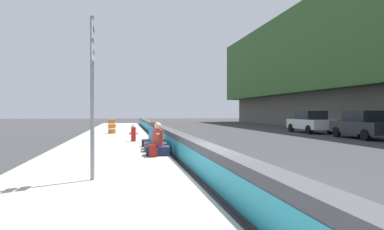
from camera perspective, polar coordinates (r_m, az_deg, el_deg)
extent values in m
plane|color=#353538|center=(8.43, 3.04, -10.71)|extent=(160.00, 160.00, 0.00)
cube|color=#A8A59E|center=(8.22, -15.55, -10.52)|extent=(80.00, 4.40, 0.14)
cube|color=#47474C|center=(8.36, 3.04, -7.85)|extent=(76.00, 0.44, 0.85)
cube|color=teal|center=(8.31, 1.51, -8.19)|extent=(74.48, 0.01, 0.54)
cylinder|color=gray|center=(8.20, -15.53, 2.58)|extent=(0.09, 0.09, 3.60)
cube|color=white|center=(8.39, -15.41, 12.88)|extent=(0.44, 0.02, 0.36)
cube|color=black|center=(8.39, -15.32, 12.88)|extent=(0.30, 0.01, 0.10)
cube|color=white|center=(8.30, -15.40, 9.50)|extent=(0.44, 0.02, 0.36)
cube|color=#1956AD|center=(8.30, -15.31, 9.50)|extent=(0.30, 0.01, 0.10)
cylinder|color=red|center=(18.47, -9.27, -3.02)|extent=(0.24, 0.24, 0.72)
cone|color=gray|center=(18.45, -9.27, -1.66)|extent=(0.26, 0.26, 0.16)
cylinder|color=gray|center=(18.48, -8.74, -2.91)|extent=(0.10, 0.12, 0.10)
cylinder|color=gray|center=(18.47, -9.80, -2.91)|extent=(0.10, 0.12, 0.10)
cube|color=#23284C|center=(12.56, -5.43, -5.65)|extent=(0.74, 0.85, 0.30)
cylinder|color=#AD3D33|center=(12.52, -5.44, -3.65)|extent=(0.39, 0.39, 0.57)
sphere|color=beige|center=(12.49, -5.44, -1.76)|extent=(0.25, 0.25, 0.25)
cylinder|color=#AD3D33|center=(12.73, -5.46, -3.84)|extent=(0.30, 0.15, 0.50)
cylinder|color=#AD3D33|center=(12.31, -5.41, -3.99)|extent=(0.30, 0.15, 0.50)
cube|color=#424247|center=(13.79, -5.81, -5.08)|extent=(0.70, 0.83, 0.31)
cylinder|color=#427FB7|center=(13.76, -5.81, -3.23)|extent=(0.40, 0.40, 0.58)
sphere|color=brown|center=(13.74, -5.81, -1.48)|extent=(0.26, 0.26, 0.26)
cylinder|color=#427FB7|center=(13.98, -5.89, -3.41)|extent=(0.30, 0.14, 0.51)
cylinder|color=#427FB7|center=(13.55, -5.74, -3.54)|extent=(0.30, 0.14, 0.51)
cube|color=#23284C|center=(14.72, -5.99, -4.75)|extent=(0.68, 0.80, 0.30)
cylinder|color=#427FB7|center=(14.69, -5.99, -3.07)|extent=(0.38, 0.38, 0.56)
sphere|color=brown|center=(14.67, -6.00, -1.49)|extent=(0.25, 0.25, 0.25)
cylinder|color=#427FB7|center=(14.90, -6.05, -3.24)|extent=(0.29, 0.13, 0.50)
cylinder|color=#427FB7|center=(14.49, -5.93, -3.35)|extent=(0.29, 0.13, 0.50)
cube|color=black|center=(15.69, -6.20, -4.43)|extent=(0.88, 0.96, 0.30)
cylinder|color=#427FB7|center=(15.66, -6.21, -2.86)|extent=(0.38, 0.38, 0.56)
sphere|color=brown|center=(15.64, -6.21, -1.37)|extent=(0.25, 0.25, 0.25)
cylinder|color=#427FB7|center=(15.85, -6.48, -3.02)|extent=(0.31, 0.21, 0.49)
cylinder|color=#427FB7|center=(15.47, -5.92, -3.11)|extent=(0.31, 0.21, 0.49)
cube|color=maroon|center=(12.09, -6.30, -5.66)|extent=(0.32, 0.22, 0.40)
cube|color=maroon|center=(12.10, -5.63, -5.94)|extent=(0.22, 0.06, 0.20)
cylinder|color=orange|center=(25.38, -12.57, -1.80)|extent=(0.52, 0.52, 0.95)
cylinder|color=white|center=(25.37, -12.57, -1.38)|extent=(0.54, 0.54, 0.10)
cylinder|color=white|center=(25.39, -12.57, -2.13)|extent=(0.54, 0.54, 0.10)
cube|color=#28282D|center=(24.14, 25.47, -1.78)|extent=(4.53, 1.87, 0.72)
cube|color=black|center=(24.04, 25.61, -0.15)|extent=(2.22, 1.65, 0.66)
cylinder|color=black|center=(24.89, 21.93, -2.53)|extent=(0.66, 0.23, 0.66)
cylinder|color=black|center=(25.83, 25.20, -2.43)|extent=(0.66, 0.23, 0.66)
cylinder|color=black|center=(22.49, 25.77, -2.87)|extent=(0.66, 0.23, 0.66)
cube|color=silver|center=(29.25, 18.18, -1.36)|extent=(4.51, 1.83, 0.72)
cube|color=black|center=(29.15, 18.28, -0.01)|extent=(2.21, 1.63, 0.66)
cylinder|color=black|center=(30.16, 15.44, -1.98)|extent=(0.66, 0.22, 0.66)
cylinder|color=black|center=(30.94, 18.33, -1.93)|extent=(0.66, 0.22, 0.66)
cylinder|color=black|center=(27.59, 18.02, -2.22)|extent=(0.66, 0.22, 0.66)
cylinder|color=black|center=(28.44, 21.09, -2.15)|extent=(0.66, 0.22, 0.66)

